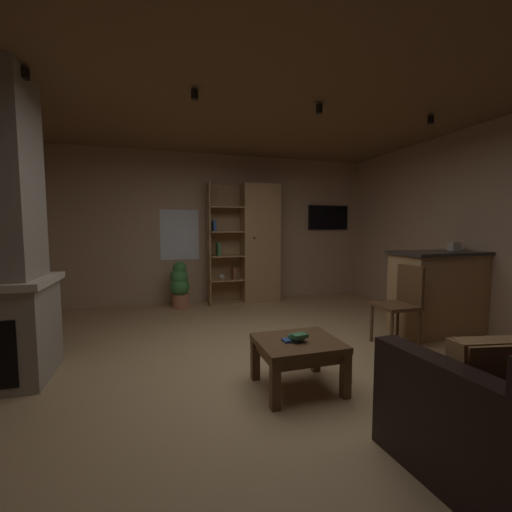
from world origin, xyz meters
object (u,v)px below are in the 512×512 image
at_px(bookshelf_cabinet, 255,244).
at_px(coffee_table, 298,350).
at_px(tissue_box, 454,246).
at_px(table_book_1, 296,337).
at_px(table_book_2, 299,336).
at_px(dining_chair, 402,300).
at_px(potted_floor_plant, 180,284).
at_px(wall_mounted_tv, 328,218).
at_px(kitchen_bar_counter, 444,292).
at_px(table_book_0, 290,340).

xyz_separation_m(bookshelf_cabinet, coffee_table, (-0.62, -3.29, -0.73)).
distance_m(tissue_box, table_book_1, 2.90).
height_order(table_book_2, dining_chair, dining_chair).
height_order(coffee_table, potted_floor_plant, potted_floor_plant).
height_order(dining_chair, wall_mounted_tv, wall_mounted_tv).
height_order(potted_floor_plant, wall_mounted_tv, wall_mounted_tv).
relative_size(kitchen_bar_counter, dining_chair, 1.47).
distance_m(bookshelf_cabinet, wall_mounted_tv, 1.69).
relative_size(table_book_0, table_book_1, 1.03).
xyz_separation_m(tissue_box, table_book_0, (-2.72, -0.93, -0.68)).
height_order(coffee_table, table_book_0, table_book_0).
distance_m(tissue_box, wall_mounted_tv, 2.65).
relative_size(tissue_box, table_book_1, 0.99).
bearing_deg(wall_mounted_tv, potted_floor_plant, -174.05).
bearing_deg(tissue_box, coffee_table, -160.74).
height_order(kitchen_bar_counter, table_book_0, kitchen_bar_counter).
xyz_separation_m(bookshelf_cabinet, wall_mounted_tv, (1.60, 0.21, 0.50)).
height_order(bookshelf_cabinet, kitchen_bar_counter, bookshelf_cabinet).
bearing_deg(tissue_box, table_book_1, -160.84).
bearing_deg(dining_chair, kitchen_bar_counter, 15.36).
relative_size(table_book_0, dining_chair, 0.14).
distance_m(table_book_1, wall_mounted_tv, 4.30).
height_order(coffee_table, table_book_2, table_book_2).
relative_size(kitchen_bar_counter, potted_floor_plant, 1.72).
bearing_deg(coffee_table, potted_floor_plant, 103.30).
bearing_deg(kitchen_bar_counter, wall_mounted_tv, 94.48).
relative_size(kitchen_bar_counter, tissue_box, 11.30).
bearing_deg(potted_floor_plant, coffee_table, -76.70).
height_order(bookshelf_cabinet, tissue_box, bookshelf_cabinet).
xyz_separation_m(table_book_0, potted_floor_plant, (-0.68, 3.20, -0.02)).
height_order(table_book_0, table_book_1, table_book_1).
distance_m(table_book_2, wall_mounted_tv, 4.33).
bearing_deg(coffee_table, dining_chair, 21.22).
bearing_deg(table_book_1, bookshelf_cabinet, 79.05).
distance_m(kitchen_bar_counter, table_book_1, 2.59).
bearing_deg(table_book_2, table_book_0, 145.64).
bearing_deg(table_book_1, table_book_2, -83.40).
xyz_separation_m(coffee_table, wall_mounted_tv, (2.22, 3.50, 1.23)).
bearing_deg(dining_chair, table_book_0, -159.46).
distance_m(bookshelf_cabinet, tissue_box, 3.12).
xyz_separation_m(tissue_box, potted_floor_plant, (-3.40, 2.27, -0.71)).
xyz_separation_m(kitchen_bar_counter, wall_mounted_tv, (-0.21, 2.66, 1.03)).
xyz_separation_m(table_book_2, dining_chair, (1.58, 0.66, 0.06)).
xyz_separation_m(kitchen_bar_counter, coffee_table, (-2.43, -0.84, -0.20)).
bearing_deg(table_book_2, dining_chair, 22.60).
relative_size(coffee_table, dining_chair, 0.74).
bearing_deg(kitchen_bar_counter, tissue_box, 19.92).
relative_size(coffee_table, table_book_1, 5.57).
bearing_deg(table_book_0, coffee_table, 4.77).
bearing_deg(potted_floor_plant, wall_mounted_tv, 5.95).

